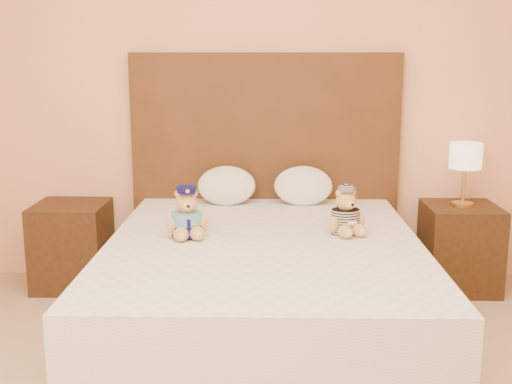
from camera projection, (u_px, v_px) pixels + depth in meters
bed at (264, 291)px, 3.35m from camera, size 1.60×2.00×0.55m
headboard at (265, 168)px, 4.24m from camera, size 1.75×0.08×1.50m
nightstand_left at (72, 245)px, 4.16m from camera, size 0.45×0.45×0.55m
nightstand_right at (460, 247)px, 4.11m from camera, size 0.45×0.45×0.55m
lamp at (466, 159)px, 3.99m from camera, size 0.20×0.20×0.40m
teddy_police at (187, 212)px, 3.32m from camera, size 0.28×0.27×0.27m
teddy_prisoner at (346, 211)px, 3.38m from camera, size 0.29×0.28×0.25m
pillow_left at (227, 184)px, 4.08m from camera, size 0.37×0.24×0.26m
pillow_right at (303, 184)px, 4.07m from camera, size 0.37×0.24×0.26m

